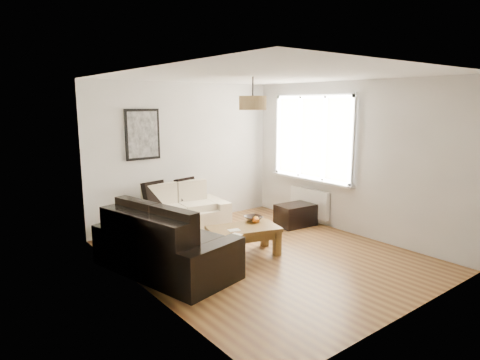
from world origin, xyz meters
TOP-DOWN VIEW (x-y plane):
  - floor at (0.00, 0.00)m, footprint 4.50×4.50m
  - ceiling at (0.00, 0.00)m, footprint 3.80×4.50m
  - wall_back at (0.00, 2.25)m, footprint 3.80×0.04m
  - wall_front at (0.00, -2.25)m, footprint 3.80×0.04m
  - wall_left at (-1.90, 0.00)m, footprint 0.04×4.50m
  - wall_right at (1.90, 0.00)m, footprint 0.04×4.50m
  - window_bay at (1.86, 0.80)m, footprint 0.14×1.90m
  - radiator at (1.82, 0.80)m, footprint 0.10×0.90m
  - poster at (-0.85, 2.22)m, footprint 0.62×0.04m
  - pendant_shade at (0.00, 0.30)m, footprint 0.40×0.40m
  - loveseat_cream at (-0.41, 1.78)m, footprint 1.70×1.07m
  - sofa_leather at (-1.43, 0.39)m, footprint 1.38×2.14m
  - coffee_table at (-0.23, 0.22)m, footprint 1.15×0.83m
  - ottoman at (1.45, 0.79)m, footprint 0.74×0.52m
  - cushion_left at (-0.80, 1.97)m, footprint 0.42×0.21m
  - cushion_right at (-0.17, 1.97)m, footprint 0.41×0.20m
  - fruit_bowl at (0.12, 0.42)m, footprint 0.29×0.29m
  - orange_a at (0.08, 0.26)m, footprint 0.07×0.07m
  - orange_b at (0.11, 0.34)m, footprint 0.09×0.09m
  - orange_c at (0.05, 0.29)m, footprint 0.10×0.10m
  - papers at (-0.58, -0.02)m, footprint 0.25×0.21m

SIDE VIEW (x-z plane):
  - floor at x=0.00m, z-range 0.00..0.00m
  - ottoman at x=1.45m, z-range 0.00..0.40m
  - coffee_table at x=-0.23m, z-range 0.00..0.42m
  - radiator at x=1.82m, z-range 0.12..0.64m
  - loveseat_cream at x=-0.41m, z-range 0.00..0.80m
  - papers at x=-0.58m, z-range 0.42..0.43m
  - sofa_leather at x=-1.43m, z-range 0.00..0.86m
  - fruit_bowl at x=0.12m, z-range 0.42..0.49m
  - orange_a at x=0.08m, z-range 0.43..0.49m
  - orange_b at x=0.11m, z-range 0.42..0.51m
  - orange_c at x=0.05m, z-range 0.42..0.50m
  - cushion_right at x=-0.17m, z-range 0.51..0.91m
  - cushion_left at x=-0.80m, z-range 0.51..0.91m
  - wall_back at x=0.00m, z-range 0.00..2.60m
  - wall_front at x=0.00m, z-range 0.00..2.60m
  - wall_left at x=-1.90m, z-range 0.00..2.60m
  - wall_right at x=1.90m, z-range 0.00..2.60m
  - window_bay at x=1.86m, z-range 0.80..2.40m
  - poster at x=-0.85m, z-range 1.26..2.13m
  - pendant_shade at x=0.00m, z-range 2.13..2.33m
  - ceiling at x=0.00m, z-range 2.60..2.60m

